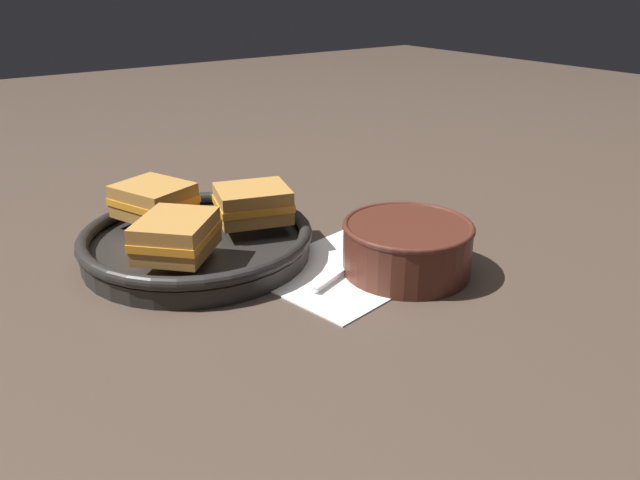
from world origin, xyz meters
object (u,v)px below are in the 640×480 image
(sandwich_near_left, at_px, (176,236))
(sandwich_near_right, at_px, (253,203))
(skillet, at_px, (197,242))
(spoon, at_px, (364,256))
(soup_bowl, at_px, (407,244))
(sandwich_far_left, at_px, (154,200))

(sandwich_near_left, relative_size, sandwich_near_right, 1.08)
(skillet, bearing_deg, sandwich_near_left, -131.48)
(skillet, distance_m, sandwich_near_right, 0.09)
(spoon, height_order, skillet, skillet)
(soup_bowl, height_order, sandwich_far_left, sandwich_far_left)
(sandwich_near_right, height_order, sandwich_far_left, same)
(sandwich_near_left, bearing_deg, sandwich_far_left, 78.52)
(skillet, relative_size, sandwich_near_left, 2.41)
(soup_bowl, distance_m, sandwich_far_left, 0.36)
(spoon, xyz_separation_m, sandwich_near_right, (-0.09, 0.13, 0.06))
(spoon, bearing_deg, soup_bowl, -87.69)
(soup_bowl, height_order, skillet, soup_bowl)
(soup_bowl, relative_size, sandwich_near_left, 1.29)
(sandwich_near_left, distance_m, sandwich_near_right, 0.14)
(soup_bowl, distance_m, sandwich_near_right, 0.22)
(spoon, relative_size, sandwich_near_left, 1.25)
(spoon, bearing_deg, skillet, 119.15)
(sandwich_near_right, bearing_deg, soup_bowl, -57.90)
(sandwich_near_left, xyz_separation_m, sandwich_far_left, (0.03, 0.14, 0.00))
(spoon, distance_m, sandwich_near_left, 0.25)
(spoon, xyz_separation_m, skillet, (-0.17, 0.15, 0.01))
(soup_bowl, bearing_deg, sandwich_near_right, 122.10)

